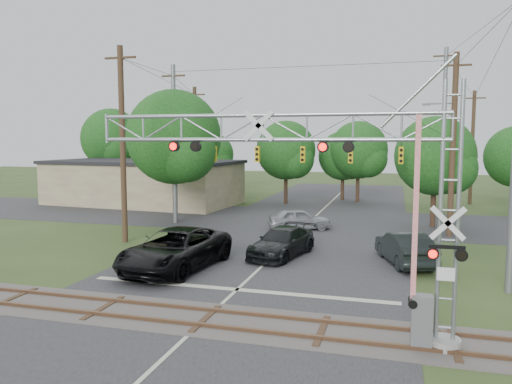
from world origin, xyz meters
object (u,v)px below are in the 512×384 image
(pickup_black, at_px, (175,249))
(streetlight, at_px, (450,154))
(crossing_gantry, at_px, (330,183))
(car_dark, at_px, (282,242))
(traffic_signal_span, at_px, (317,147))
(commercial_building, at_px, (143,182))
(sedan_silver, at_px, (299,219))

(pickup_black, distance_m, streetlight, 23.55)
(crossing_gantry, xyz_separation_m, car_dark, (-3.81, 10.20, -4.11))
(traffic_signal_span, relative_size, streetlight, 2.14)
(commercial_building, xyz_separation_m, streetlight, (27.13, -2.77, 2.96))
(pickup_black, relative_size, car_dark, 1.33)
(pickup_black, bearing_deg, crossing_gantry, -31.67)
(pickup_black, relative_size, commercial_building, 0.37)
(traffic_signal_span, height_order, sedan_silver, traffic_signal_span)
(pickup_black, bearing_deg, sedan_silver, 78.93)
(pickup_black, xyz_separation_m, car_dark, (4.30, 3.93, -0.20))
(pickup_black, height_order, car_dark, pickup_black)
(car_dark, distance_m, commercial_building, 24.80)
(pickup_black, bearing_deg, traffic_signal_span, 74.40)
(crossing_gantry, xyz_separation_m, commercial_building, (-21.39, 27.64, -2.77))
(streetlight, bearing_deg, sedan_silver, -146.95)
(pickup_black, xyz_separation_m, commercial_building, (-13.28, 21.37, 1.13))
(commercial_building, bearing_deg, sedan_silver, -24.42)
(traffic_signal_span, relative_size, car_dark, 3.74)
(crossing_gantry, xyz_separation_m, traffic_signal_span, (-3.31, 18.37, 0.80))
(commercial_building, relative_size, streetlight, 2.05)
(traffic_signal_span, xyz_separation_m, streetlight, (9.05, 6.50, -0.61))
(crossing_gantry, relative_size, streetlight, 1.29)
(car_dark, relative_size, sedan_silver, 1.21)
(car_dark, bearing_deg, streetlight, 70.09)
(pickup_black, height_order, commercial_building, commercial_building)
(pickup_black, distance_m, sedan_silver, 12.55)
(car_dark, bearing_deg, traffic_signal_span, 99.68)
(commercial_building, bearing_deg, traffic_signal_span, -22.64)
(crossing_gantry, distance_m, commercial_building, 35.06)
(traffic_signal_span, bearing_deg, commercial_building, 152.85)
(crossing_gantry, bearing_deg, traffic_signal_span, 100.23)
(pickup_black, bearing_deg, car_dark, 48.45)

